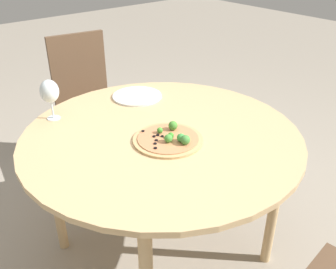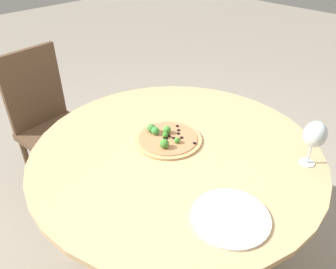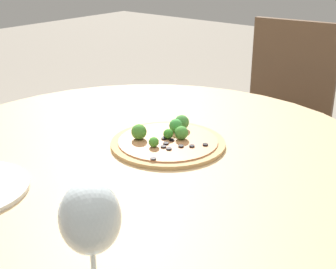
{
  "view_description": "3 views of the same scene",
  "coord_description": "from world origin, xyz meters",
  "px_view_note": "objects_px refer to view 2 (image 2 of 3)",
  "views": [
    {
      "loc": [
        0.91,
        1.13,
        1.54
      ],
      "look_at": [
        0.02,
        0.07,
        0.77
      ],
      "focal_mm": 40.0,
      "sensor_mm": 36.0,
      "label": 1
    },
    {
      "loc": [
        -0.83,
        -0.77,
        1.57
      ],
      "look_at": [
        0.02,
        0.07,
        0.77
      ],
      "focal_mm": 35.0,
      "sensor_mm": 36.0,
      "label": 2
    },
    {
      "loc": [
        0.74,
        -0.8,
        1.22
      ],
      "look_at": [
        0.02,
        0.07,
        0.77
      ],
      "focal_mm": 50.0,
      "sensor_mm": 36.0,
      "label": 3
    }
  ],
  "objects_px": {
    "wine_glass": "(315,135)",
    "plate_near": "(231,217)",
    "pizza": "(167,138)",
    "chair_2": "(50,121)"
  },
  "relations": [
    {
      "from": "chair_2",
      "to": "wine_glass",
      "type": "xyz_separation_m",
      "value": [
        0.41,
        -1.44,
        0.38
      ]
    },
    {
      "from": "plate_near",
      "to": "chair_2",
      "type": "bearing_deg",
      "value": 88.05
    },
    {
      "from": "pizza",
      "to": "wine_glass",
      "type": "distance_m",
      "value": 0.6
    },
    {
      "from": "chair_2",
      "to": "wine_glass",
      "type": "relative_size",
      "value": 4.77
    },
    {
      "from": "chair_2",
      "to": "pizza",
      "type": "xyz_separation_m",
      "value": [
        0.12,
        -0.92,
        0.26
      ]
    },
    {
      "from": "pizza",
      "to": "chair_2",
      "type": "bearing_deg",
      "value": 97.59
    },
    {
      "from": "pizza",
      "to": "wine_glass",
      "type": "relative_size",
      "value": 1.55
    },
    {
      "from": "plate_near",
      "to": "pizza",
      "type": "bearing_deg",
      "value": 70.11
    },
    {
      "from": "wine_glass",
      "to": "plate_near",
      "type": "distance_m",
      "value": 0.48
    },
    {
      "from": "chair_2",
      "to": "wine_glass",
      "type": "distance_m",
      "value": 1.54
    }
  ]
}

